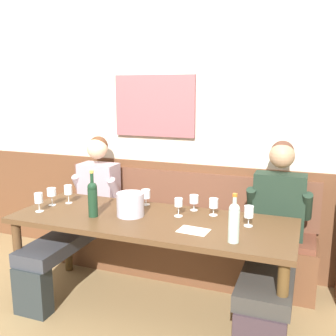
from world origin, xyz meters
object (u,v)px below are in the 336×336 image
dining_table (151,229)px  wine_glass_near_bucket (52,193)px  person_right_seat (81,210)px  wine_glass_center_front (249,212)px  wine_bottle_green_tall (234,221)px  wine_glass_right_end (194,200)px  wine_glass_mid_left (39,199)px  wine_glass_center_rear (68,191)px  wine_glass_mid_right (179,203)px  ice_bucket (130,204)px  wine_glass_by_bottle (214,204)px  person_left_seat (274,235)px  wall_bench (179,244)px  wine_bottle_clear_water (93,198)px  wine_glass_left_end (146,194)px

dining_table → wine_glass_near_bucket: size_ratio=14.40×
person_right_seat → wine_glass_center_front: bearing=-8.2°
wine_bottle_green_tall → wine_glass_right_end: (-0.43, 0.54, -0.05)m
wine_glass_mid_left → wine_glass_center_rear: 0.29m
wine_glass_mid_right → wine_glass_right_end: bearing=69.7°
ice_bucket → wine_glass_mid_right: ice_bucket is taller
wine_glass_near_bucket → wine_glass_by_bottle: (1.34, 0.22, -0.02)m
person_right_seat → person_left_seat: 1.71m
wall_bench → wine_bottle_clear_water: bearing=-119.4°
wine_bottle_green_tall → wine_glass_by_bottle: (-0.25, 0.47, -0.05)m
dining_table → wine_glass_center_rear: bearing=171.9°
person_right_seat → wine_bottle_green_tall: bearing=-20.1°
wine_glass_mid_left → wine_glass_by_bottle: bearing=16.7°
wine_glass_mid_left → wine_glass_center_rear: wine_glass_center_rear is taller
person_left_seat → ice_bucket: size_ratio=6.18×
person_right_seat → ice_bucket: person_right_seat is taller
dining_table → wine_glass_near_bucket: bearing=179.1°
wine_glass_near_bucket → wine_glass_center_rear: bearing=47.0°
ice_bucket → wine_glass_near_bucket: ice_bucket is taller
dining_table → wine_glass_center_rear: size_ratio=13.56×
dining_table → person_right_seat: size_ratio=1.69×
wall_bench → wine_glass_by_bottle: bearing=-44.2°
wine_bottle_green_tall → wine_glass_center_front: size_ratio=2.15×
wine_glass_left_end → wine_glass_by_bottle: bearing=-6.4°
dining_table → person_right_seat: (-0.83, 0.31, -0.04)m
ice_bucket → wine_glass_right_end: bearing=35.7°
wine_bottle_clear_water → wine_glass_by_bottle: (0.86, 0.35, -0.06)m
person_left_seat → wine_glass_mid_right: (-0.71, -0.18, 0.23)m
wine_bottle_green_tall → wine_glass_left_end: size_ratio=2.42×
wine_glass_mid_right → wine_glass_mid_left: (-1.08, -0.28, 0.00)m
wine_glass_mid_right → wine_glass_mid_left: size_ratio=0.94×
dining_table → wine_glass_mid_left: wine_glass_mid_left is taller
wine_glass_left_end → wine_glass_mid_left: (-0.73, -0.47, 0.01)m
wine_bottle_green_tall → wine_glass_near_bucket: size_ratio=2.17×
wine_glass_near_bucket → wine_glass_mid_right: 1.10m
person_right_seat → wine_bottle_clear_water: person_right_seat is taller
wine_glass_right_end → wine_glass_by_bottle: bearing=-20.8°
wall_bench → wine_glass_right_end: (0.25, -0.35, 0.55)m
wine_glass_left_end → wine_glass_center_rear: 0.67m
wine_bottle_clear_water → wine_bottle_green_tall: wine_bottle_clear_water is taller
person_left_seat → wine_bottle_green_tall: (-0.21, -0.54, 0.27)m
person_right_seat → ice_bucket: size_ratio=6.00×
wine_bottle_clear_water → wine_glass_center_rear: 0.45m
wine_glass_center_rear → ice_bucket: bearing=-10.0°
wine_glass_near_bucket → wine_glass_by_bottle: 1.36m
wine_glass_right_end → wine_glass_mid_left: bearing=-157.9°
wine_glass_center_front → wine_glass_mid_left: 1.64m
dining_table → wine_glass_right_end: size_ratio=16.95×
wine_bottle_green_tall → wine_glass_center_front: wine_bottle_green_tall is taller
wall_bench → wine_glass_left_end: size_ratio=18.31×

